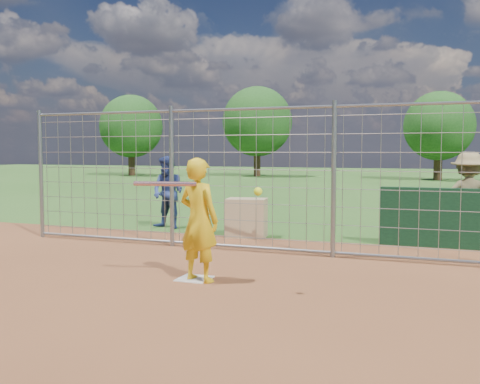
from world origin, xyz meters
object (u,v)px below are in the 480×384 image
at_px(batter, 199,220).
at_px(bystander_a, 168,192).
at_px(bystander_c, 468,198).
at_px(equipment_bin, 246,218).

relative_size(batter, bystander_a, 1.01).
height_order(batter, bystander_c, bystander_c).
relative_size(bystander_a, equipment_bin, 2.08).
bearing_deg(batter, bystander_c, -114.69).
height_order(bystander_c, equipment_bin, bystander_c).
distance_m(bystander_a, bystander_c, 6.33).
height_order(bystander_a, bystander_c, bystander_c).
height_order(bystander_a, equipment_bin, bystander_a).
height_order(batter, bystander_a, batter).
bearing_deg(bystander_a, batter, -47.58).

